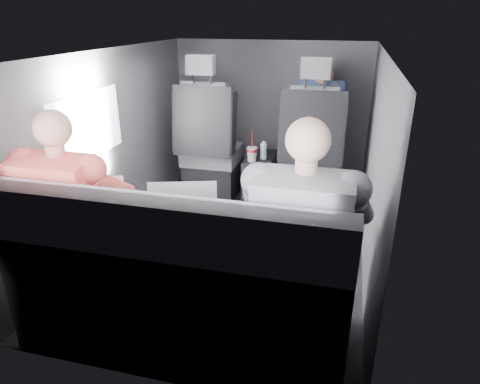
% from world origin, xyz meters
% --- Properties ---
extents(floor, '(2.60, 2.60, 0.00)m').
position_xyz_m(floor, '(0.00, 0.00, 0.00)').
color(floor, black).
rests_on(floor, ground).
extents(ceiling, '(2.60, 2.60, 0.00)m').
position_xyz_m(ceiling, '(0.00, 0.00, 1.35)').
color(ceiling, '#B2B2AD').
rests_on(ceiling, panel_back).
extents(panel_left, '(0.02, 2.60, 1.35)m').
position_xyz_m(panel_left, '(-0.90, 0.00, 0.68)').
color(panel_left, '#56565B').
rests_on(panel_left, floor).
extents(panel_right, '(0.02, 2.60, 1.35)m').
position_xyz_m(panel_right, '(0.90, 0.00, 0.68)').
color(panel_right, '#56565B').
rests_on(panel_right, floor).
extents(panel_front, '(1.80, 0.02, 1.35)m').
position_xyz_m(panel_front, '(0.00, 1.30, 0.68)').
color(panel_front, '#56565B').
rests_on(panel_front, floor).
extents(panel_back, '(1.80, 0.02, 1.35)m').
position_xyz_m(panel_back, '(0.00, -1.30, 0.68)').
color(panel_back, '#56565B').
rests_on(panel_back, floor).
extents(side_window, '(0.02, 0.75, 0.42)m').
position_xyz_m(side_window, '(-0.88, -0.30, 0.90)').
color(side_window, white).
rests_on(side_window, panel_left).
extents(seatbelt, '(0.35, 0.11, 0.59)m').
position_xyz_m(seatbelt, '(0.45, 0.67, 0.80)').
color(seatbelt, black).
rests_on(seatbelt, front_seat_right).
extents(front_seat_left, '(0.52, 0.58, 1.26)m').
position_xyz_m(front_seat_left, '(-0.45, 0.84, 0.40)').
color(front_seat_left, black).
rests_on(front_seat_left, floor).
extents(front_seat_right, '(0.52, 0.58, 1.26)m').
position_xyz_m(front_seat_right, '(0.45, 0.84, 0.40)').
color(front_seat_right, black).
rests_on(front_seat_right, floor).
extents(center_console, '(0.24, 0.48, 0.41)m').
position_xyz_m(center_console, '(0.00, 0.88, 0.20)').
color(center_console, black).
rests_on(center_console, floor).
extents(rear_bench, '(1.60, 0.57, 0.92)m').
position_xyz_m(rear_bench, '(0.00, -1.06, 0.31)').
color(rear_bench, '#5C5C60').
rests_on(rear_bench, floor).
extents(soda_cup, '(0.09, 0.09, 0.27)m').
position_xyz_m(soda_cup, '(-0.04, 0.73, 0.47)').
color(soda_cup, white).
rests_on(soda_cup, center_console).
extents(water_bottle, '(0.06, 0.06, 0.16)m').
position_xyz_m(water_bottle, '(0.04, 0.80, 0.47)').
color(water_bottle, '#9BBBD3').
rests_on(water_bottle, center_console).
extents(laptop_white, '(0.35, 0.37, 0.22)m').
position_xyz_m(laptop_white, '(-0.50, -0.81, 0.63)').
color(laptop_white, silver).
rests_on(laptop_white, passenger_rear_left).
extents(laptop_silver, '(0.39, 0.39, 0.24)m').
position_xyz_m(laptop_silver, '(-0.02, -0.79, 0.63)').
color(laptop_silver, '#B9B9BE').
rests_on(laptop_silver, rear_bench).
extents(laptop_black, '(0.33, 0.29, 0.23)m').
position_xyz_m(laptop_black, '(0.60, -0.80, 0.63)').
color(laptop_black, black).
rests_on(laptop_black, passenger_rear_right).
extents(passenger_rear_left, '(0.47, 0.60, 1.18)m').
position_xyz_m(passenger_rear_left, '(-0.54, -0.97, 0.61)').
color(passenger_rear_left, '#36363C').
rests_on(passenger_rear_left, rear_bench).
extents(passenger_rear_right, '(0.49, 0.61, 1.21)m').
position_xyz_m(passenger_rear_right, '(0.58, -0.97, 0.62)').
color(passenger_rear_right, navy).
rests_on(passenger_rear_right, rear_bench).
extents(passenger_front_right, '(0.38, 0.38, 0.75)m').
position_xyz_m(passenger_front_right, '(0.48, 1.10, 0.74)').
color(passenger_front_right, navy).
rests_on(passenger_front_right, front_seat_right).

